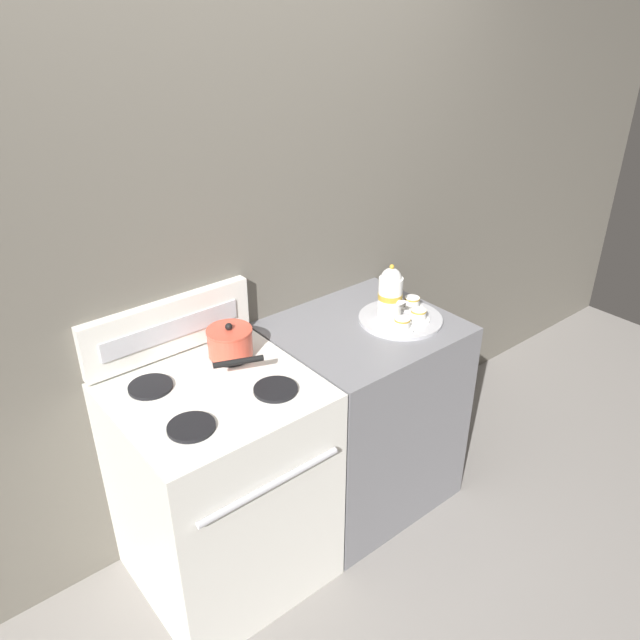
# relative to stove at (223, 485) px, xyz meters

# --- Properties ---
(ground_plane) EXTENTS (6.00, 6.00, 0.00)m
(ground_plane) POSITION_rel_stove_xyz_m (0.37, 0.00, -0.45)
(ground_plane) COLOR gray
(wall_back) EXTENTS (6.00, 0.05, 2.20)m
(wall_back) POSITION_rel_stove_xyz_m (0.37, 0.35, 0.65)
(wall_back) COLOR #666056
(wall_back) RESTS_ON ground
(stove) EXTENTS (0.69, 0.68, 0.91)m
(stove) POSITION_rel_stove_xyz_m (0.00, 0.00, 0.00)
(stove) COLOR silver
(stove) RESTS_ON ground
(control_panel) EXTENTS (0.68, 0.05, 0.22)m
(control_panel) POSITION_rel_stove_xyz_m (0.00, 0.30, 0.57)
(control_panel) COLOR silver
(control_panel) RESTS_ON stove
(side_counter) EXTENTS (0.74, 0.65, 0.90)m
(side_counter) POSITION_rel_stove_xyz_m (0.72, 0.00, -0.00)
(side_counter) COLOR slate
(side_counter) RESTS_ON ground
(saucepan) EXTENTS (0.24, 0.29, 0.13)m
(saucepan) POSITION_rel_stove_xyz_m (0.16, 0.14, 0.51)
(saucepan) COLOR #D14C38
(saucepan) RESTS_ON stove
(serving_tray) EXTENTS (0.35, 0.35, 0.01)m
(serving_tray) POSITION_rel_stove_xyz_m (0.87, -0.06, 0.45)
(serving_tray) COLOR #B2B2B7
(serving_tray) RESTS_ON side_counter
(teapot) EXTENTS (0.10, 0.16, 0.24)m
(teapot) POSITION_rel_stove_xyz_m (0.84, -0.02, 0.57)
(teapot) COLOR white
(teapot) RESTS_ON serving_tray
(teacup_left) EXTENTS (0.10, 0.10, 0.05)m
(teacup_left) POSITION_rel_stove_xyz_m (0.91, -0.12, 0.48)
(teacup_left) COLOR white
(teacup_left) RESTS_ON serving_tray
(teacup_right) EXTENTS (0.10, 0.10, 0.05)m
(teacup_right) POSITION_rel_stove_xyz_m (0.80, -0.13, 0.48)
(teacup_right) COLOR white
(teacup_right) RESTS_ON serving_tray
(teacup_front) EXTENTS (0.10, 0.10, 0.05)m
(teacup_front) POSITION_rel_stove_xyz_m (0.97, -0.03, 0.48)
(teacup_front) COLOR white
(teacup_front) RESTS_ON serving_tray
(creamer_jug) EXTENTS (0.07, 0.07, 0.08)m
(creamer_jug) POSITION_rel_stove_xyz_m (0.90, 0.05, 0.50)
(creamer_jug) COLOR white
(creamer_jug) RESTS_ON serving_tray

